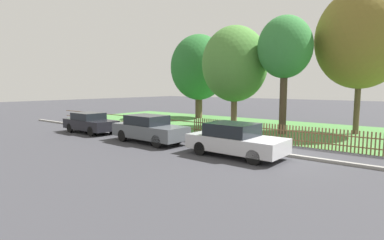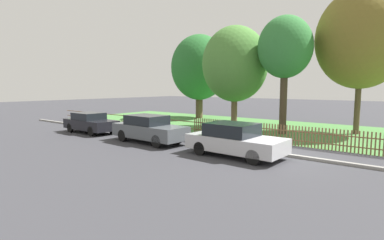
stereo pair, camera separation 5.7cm
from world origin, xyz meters
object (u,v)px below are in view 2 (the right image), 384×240
Objects in this scene: parked_car_black_saloon at (149,129)px; covered_motorcycle at (221,128)px; parked_car_silver_hatchback at (90,122)px; tree_behind_motorcycle at (235,64)px; tree_far_left at (361,39)px; parked_car_navy_estate at (235,140)px; tree_nearest_kerb at (199,68)px; tree_mid_park at (285,48)px.

parked_car_black_saloon is 2.30× the size of covered_motorcycle.
parked_car_silver_hatchback is 5.46m from parked_car_black_saloon.
tree_far_left reaches higher than tree_behind_motorcycle.
covered_motorcycle is at bearing -68.15° from tree_behind_motorcycle.
tree_nearest_kerb reaches higher than parked_car_navy_estate.
covered_motorcycle is at bearing 51.76° from parked_car_black_saloon.
tree_behind_motorcycle is 7.90m from tree_far_left.
tree_mid_park is (1.91, 4.18, 4.64)m from covered_motorcycle.
tree_behind_motorcycle is at bearing -33.51° from tree_nearest_kerb.
parked_car_black_saloon is 0.61× the size of tree_mid_park.
tree_nearest_kerb is (-5.53, 11.83, 4.00)m from parked_car_black_saloon.
tree_behind_motorcycle is at bearing -162.68° from tree_far_left.
parked_car_silver_hatchback is 0.55× the size of tree_behind_motorcycle.
tree_far_left is at bearing 57.11° from covered_motorcycle.
tree_mid_park is at bearing -24.73° from tree_nearest_kerb.
tree_nearest_kerb is at bearing 134.04° from parked_car_navy_estate.
tree_nearest_kerb is 11.05m from tree_mid_park.
parked_car_silver_hatchback is 0.90× the size of parked_car_black_saloon.
parked_car_black_saloon is 8.61m from tree_behind_motorcycle.
parked_car_black_saloon is at bearing -124.71° from covered_motorcycle.
parked_car_black_saloon is 13.66m from tree_nearest_kerb.
covered_motorcycle is at bearing 21.83° from parked_car_silver_hatchback.
parked_car_navy_estate reaches higher than parked_car_silver_hatchback.
parked_car_black_saloon is at bearing -121.89° from tree_mid_park.
tree_mid_park reaches higher than parked_car_black_saloon.
tree_behind_motorcycle is (-1.87, 4.67, 3.87)m from covered_motorcycle.
covered_motorcycle is 6.35m from tree_behind_motorcycle.
parked_car_black_saloon is at bearing -129.09° from tree_far_left.
tree_mid_park is (-0.71, 7.13, 4.61)m from parked_car_navy_estate.
parked_car_navy_estate is 0.58× the size of tree_mid_park.
parked_car_navy_estate is at bearing -42.73° from covered_motorcycle.
parked_car_black_saloon is 13.89m from tree_far_left.
parked_car_silver_hatchback is 13.13m from tree_mid_park.
tree_far_left is (3.65, 2.81, 0.56)m from tree_mid_park.
parked_car_black_saloon reaches higher than parked_car_navy_estate.
tree_far_left is (13.67, -1.81, 1.13)m from tree_nearest_kerb.
covered_motorcycle is at bearing -114.59° from tree_mid_park.
tree_nearest_kerb is 13.84m from tree_far_left.
tree_mid_park is at bearing 60.22° from parked_car_black_saloon.
parked_car_black_saloon is 0.49× the size of tree_far_left.
tree_nearest_kerb is at bearing 117.18° from parked_car_black_saloon.
parked_car_silver_hatchback is 2.08× the size of covered_motorcycle.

